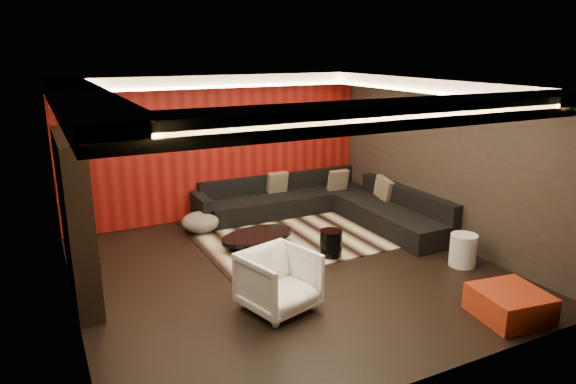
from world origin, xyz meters
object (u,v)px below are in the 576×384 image
coffee_table (257,240)px  drum_stool (331,243)px  white_side_table (463,250)px  orange_ottoman (510,304)px  sectional_sofa (324,206)px  armchair (279,281)px

coffee_table → drum_stool: bearing=-44.9°
white_side_table → orange_ottoman: bearing=-114.3°
sectional_sofa → white_side_table: bearing=-75.3°
white_side_table → sectional_sofa: bearing=104.7°
coffee_table → orange_ottoman: (1.89, -3.56, 0.05)m
sectional_sofa → orange_ottoman: bearing=-88.6°
sectional_sofa → coffee_table: bearing=-155.8°
drum_stool → armchair: 1.92m
coffee_table → orange_ottoman: orange_ottoman is taller
orange_ottoman → white_side_table: bearing=65.7°
white_side_table → armchair: armchair is taller
orange_ottoman → armchair: armchair is taller
white_side_table → armchair: bearing=179.4°
sectional_sofa → drum_stool: bearing=-117.4°
orange_ottoman → coffee_table: bearing=117.9°
drum_stool → sectional_sofa: 1.91m
white_side_table → sectional_sofa: sectional_sofa is taller
coffee_table → sectional_sofa: bearing=24.2°
drum_stool → orange_ottoman: (0.99, -2.67, -0.05)m
white_side_table → sectional_sofa: (-0.77, 2.91, 0.01)m
coffee_table → drum_stool: (0.90, -0.90, 0.10)m
orange_ottoman → sectional_sofa: bearing=91.4°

